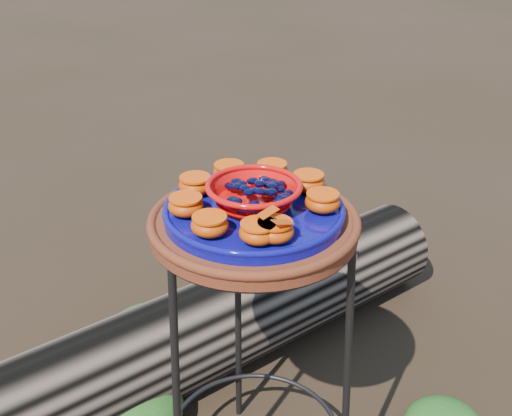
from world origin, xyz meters
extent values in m
cylinder|color=#61280A|center=(0.00, 0.00, 0.72)|extent=(0.41, 0.41, 0.03)
cylinder|color=#02005B|center=(0.00, 0.00, 0.74)|extent=(0.35, 0.35, 0.02)
ellipsoid|color=#AB3300|center=(0.01, -0.13, 0.77)|extent=(0.07, 0.07, 0.04)
ellipsoid|color=#AB3300|center=(0.12, -0.04, 0.77)|extent=(0.07, 0.07, 0.04)
ellipsoid|color=#AB3300|center=(0.12, 0.05, 0.77)|extent=(0.07, 0.07, 0.04)
ellipsoid|color=#AB3300|center=(0.06, 0.12, 0.77)|extent=(0.07, 0.07, 0.04)
ellipsoid|color=#AB3300|center=(-0.03, 0.13, 0.77)|extent=(0.07, 0.07, 0.04)
ellipsoid|color=#AB3300|center=(-0.10, 0.08, 0.77)|extent=(0.07, 0.07, 0.04)
ellipsoid|color=#AB3300|center=(-0.13, 0.00, 0.77)|extent=(0.07, 0.07, 0.04)
ellipsoid|color=#AB3300|center=(-0.10, -0.09, 0.77)|extent=(0.07, 0.07, 0.04)
ellipsoid|color=#AB3300|center=(-0.02, -0.13, 0.77)|extent=(0.07, 0.07, 0.04)
ellipsoid|color=#225017|center=(-0.30, 0.23, 0.07)|extent=(0.30, 0.30, 0.15)
ellipsoid|color=#225017|center=(-0.22, 0.52, 0.07)|extent=(0.29, 0.29, 0.14)
camera|label=1|loc=(-0.21, -1.07, 1.33)|focal=45.00mm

